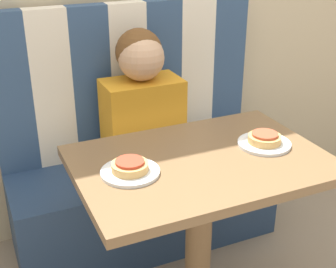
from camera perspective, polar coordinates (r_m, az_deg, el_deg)
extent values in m
cube|color=navy|center=(2.35, -2.86, -8.24)|extent=(1.27, 0.47, 0.43)
cube|color=navy|center=(2.17, -18.67, 4.50)|extent=(0.18, 0.08, 0.73)
cube|color=beige|center=(2.19, -13.98, 5.27)|extent=(0.18, 0.08, 0.73)
cube|color=navy|center=(2.22, -9.40, 5.98)|extent=(0.18, 0.08, 0.73)
cube|color=beige|center=(2.27, -4.97, 6.63)|extent=(0.18, 0.08, 0.73)
cube|color=navy|center=(2.33, -0.75, 7.22)|extent=(0.18, 0.08, 0.73)
cube|color=beige|center=(2.41, 3.24, 7.73)|extent=(0.18, 0.08, 0.73)
cube|color=navy|center=(2.49, 6.99, 8.18)|extent=(0.18, 0.08, 0.73)
cube|color=brown|center=(1.65, 4.04, -3.54)|extent=(0.88, 0.61, 0.03)
cylinder|color=brown|center=(1.85, 3.70, -13.54)|extent=(0.10, 0.10, 0.70)
cube|color=orange|center=(2.15, -3.09, 1.28)|extent=(0.35, 0.21, 0.42)
sphere|color=tan|center=(2.05, -3.29, 9.28)|extent=(0.20, 0.20, 0.20)
sphere|color=brown|center=(2.07, -3.56, 9.93)|extent=(0.21, 0.21, 0.21)
cylinder|color=white|center=(1.55, -4.65, -4.62)|extent=(0.20, 0.20, 0.01)
cylinder|color=white|center=(1.77, 11.61, -1.14)|extent=(0.20, 0.20, 0.01)
cylinder|color=tan|center=(1.54, -4.68, -3.98)|extent=(0.12, 0.12, 0.03)
cylinder|color=#B73823|center=(1.53, -4.70, -3.38)|extent=(0.10, 0.10, 0.01)
cylinder|color=tan|center=(1.76, 11.66, -0.56)|extent=(0.12, 0.12, 0.03)
cylinder|color=#AD472D|center=(1.75, 11.71, -0.02)|extent=(0.10, 0.10, 0.01)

